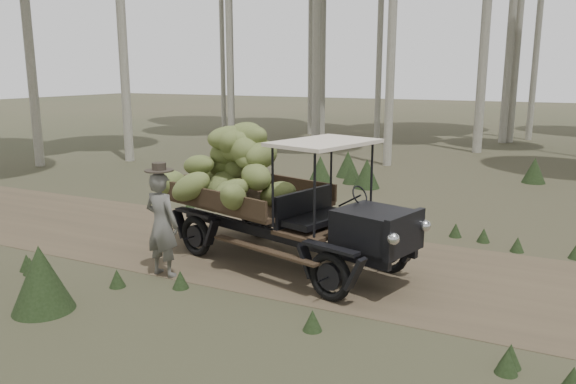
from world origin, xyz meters
name	(u,v)px	position (x,y,z in m)	size (l,w,h in m)	color
ground	(376,270)	(0.00, 0.00, 0.00)	(120.00, 120.00, 0.00)	#473D2B
dirt_track	(377,270)	(0.00, 0.00, 0.00)	(70.00, 4.00, 0.01)	brown
banana_truck	(254,179)	(-2.31, -0.31, 1.50)	(5.53, 3.02, 2.61)	black
farmer	(162,223)	(-3.22, -1.88, 0.93)	(0.70, 0.52, 1.97)	#5D5B55
undergrowth	(408,281)	(0.95, -1.59, 0.50)	(19.81, 22.83, 1.33)	#233319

